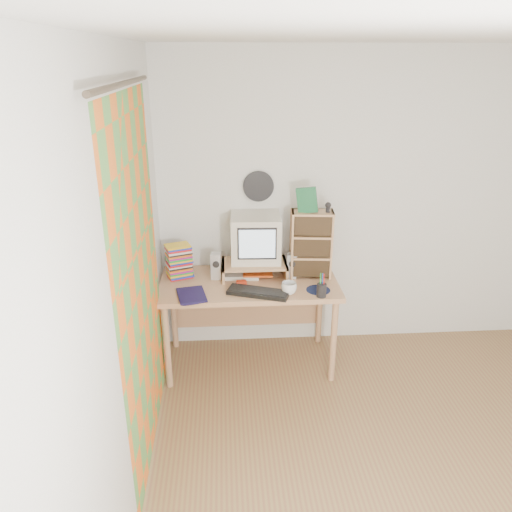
{
  "coord_description": "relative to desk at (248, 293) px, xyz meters",
  "views": [
    {
      "loc": [
        -1.21,
        -2.2,
        2.41
      ],
      "look_at": [
        -0.98,
        1.33,
        0.99
      ],
      "focal_mm": 35.0,
      "sensor_mm": 36.0,
      "label": 1
    }
  ],
  "objects": [
    {
      "name": "mousepad",
      "position": [
        0.52,
        -0.26,
        0.14
      ],
      "size": [
        0.22,
        0.22,
        0.0
      ],
      "primitive_type": "cylinder",
      "rotation": [
        0.0,
        0.0,
        -0.22
      ],
      "color": "#101C36",
      "rests_on": "desk"
    },
    {
      "name": "monitor_riser",
      "position": [
        0.05,
        0.04,
        0.23
      ],
      "size": [
        0.52,
        0.3,
        0.12
      ],
      "color": "tan",
      "rests_on": "desk"
    },
    {
      "name": "curtain",
      "position": [
        -0.68,
        -0.96,
        0.53
      ],
      "size": [
        0.0,
        2.2,
        2.2
      ],
      "primitive_type": "plane",
      "rotation": [
        1.57,
        0.0,
        1.57
      ],
      "color": "orange",
      "rests_on": "left_wall"
    },
    {
      "name": "red_box",
      "position": [
        -0.06,
        -0.14,
        0.15
      ],
      "size": [
        0.08,
        0.06,
        0.04
      ],
      "primitive_type": "cube",
      "rotation": [
        0.0,
        0.0,
        0.1
      ],
      "color": "red",
      "rests_on": "desk"
    },
    {
      "name": "mug",
      "position": [
        0.29,
        -0.3,
        0.18
      ],
      "size": [
        0.13,
        0.13,
        0.09
      ],
      "primitive_type": "imported",
      "rotation": [
        0.0,
        0.0,
        -0.09
      ],
      "color": "white",
      "rests_on": "desk"
    },
    {
      "name": "pen_cup",
      "position": [
        0.52,
        -0.37,
        0.21
      ],
      "size": [
        0.09,
        0.09,
        0.14
      ],
      "primitive_type": null,
      "rotation": [
        0.0,
        0.0,
        0.32
      ],
      "color": "black",
      "rests_on": "desk"
    },
    {
      "name": "crt_monitor",
      "position": [
        0.07,
        0.09,
        0.44
      ],
      "size": [
        0.4,
        0.4,
        0.37
      ],
      "primitive_type": "cube",
      "rotation": [
        0.0,
        0.0,
        -0.04
      ],
      "color": "beige",
      "rests_on": "monitor_riser"
    },
    {
      "name": "diary",
      "position": [
        -0.53,
        -0.32,
        0.16
      ],
      "size": [
        0.27,
        0.23,
        0.05
      ],
      "primitive_type": "imported",
      "rotation": [
        0.0,
        0.0,
        0.19
      ],
      "color": "#16113E",
      "rests_on": "desk"
    },
    {
      "name": "left_wall",
      "position": [
        -0.72,
        -1.44,
        0.63
      ],
      "size": [
        0.0,
        3.5,
        3.5
      ],
      "primitive_type": "plane",
      "rotation": [
        1.57,
        0.0,
        1.57
      ],
      "color": "silver",
      "rests_on": "floor"
    },
    {
      "name": "speaker_left",
      "position": [
        -0.26,
        0.02,
        0.24
      ],
      "size": [
        0.09,
        0.09,
        0.21
      ],
      "primitive_type": "cube",
      "rotation": [
        0.0,
        0.0,
        -0.11
      ],
      "color": "silver",
      "rests_on": "desk"
    },
    {
      "name": "game_box",
      "position": [
        0.45,
        -0.0,
        0.77
      ],
      "size": [
        0.15,
        0.08,
        0.19
      ],
      "primitive_type": "cube",
      "rotation": [
        0.0,
        0.0,
        -0.31
      ],
      "color": "#1B6039",
      "rests_on": "cd_rack"
    },
    {
      "name": "wall_disc",
      "position": [
        0.1,
        0.29,
        0.81
      ],
      "size": [
        0.25,
        0.02,
        0.25
      ],
      "primitive_type": "cylinder",
      "rotation": [
        1.57,
        0.0,
        0.0
      ],
      "color": "black",
      "rests_on": "back_wall"
    },
    {
      "name": "cd_rack",
      "position": [
        0.5,
        0.02,
        0.41
      ],
      "size": [
        0.34,
        0.21,
        0.54
      ],
      "primitive_type": "cube",
      "rotation": [
        0.0,
        0.0,
        -0.11
      ],
      "color": "tan",
      "rests_on": "desk"
    },
    {
      "name": "papers",
      "position": [
        -0.0,
        0.05,
        0.15
      ],
      "size": [
        0.28,
        0.22,
        0.04
      ],
      "primitive_type": null,
      "rotation": [
        0.0,
        0.0,
        -0.06
      ],
      "color": "silver",
      "rests_on": "desk"
    },
    {
      "name": "dvd_stack",
      "position": [
        -0.55,
        0.05,
        0.27
      ],
      "size": [
        0.22,
        0.19,
        0.27
      ],
      "primitive_type": null,
      "rotation": [
        0.0,
        0.0,
        0.35
      ],
      "color": "brown",
      "rests_on": "desk"
    },
    {
      "name": "back_wall",
      "position": [
        1.03,
        0.31,
        0.63
      ],
      "size": [
        3.5,
        0.0,
        3.5
      ],
      "primitive_type": "plane",
      "rotation": [
        1.57,
        0.0,
        0.0
      ],
      "color": "silver",
      "rests_on": "floor"
    },
    {
      "name": "keyboard",
      "position": [
        0.06,
        -0.3,
        0.15
      ],
      "size": [
        0.48,
        0.3,
        0.03
      ],
      "primitive_type": "cube",
      "rotation": [
        0.0,
        0.0,
        -0.34
      ],
      "color": "black",
      "rests_on": "desk"
    },
    {
      "name": "webcam",
      "position": [
        0.61,
        -0.01,
        0.72
      ],
      "size": [
        0.05,
        0.05,
        0.08
      ],
      "primitive_type": null,
      "rotation": [
        0.0,
        0.0,
        0.1
      ],
      "color": "black",
      "rests_on": "cd_rack"
    },
    {
      "name": "ceiling",
      "position": [
        1.03,
        -1.44,
        1.88
      ],
      "size": [
        3.5,
        3.5,
        0.0
      ],
      "primitive_type": "plane",
      "rotation": [
        3.14,
        0.0,
        0.0
      ],
      "color": "white",
      "rests_on": "back_wall"
    },
    {
      "name": "floor",
      "position": [
        1.03,
        -1.44,
        -0.62
      ],
      "size": [
        3.5,
        3.5,
        0.0
      ],
      "primitive_type": "plane",
      "color": "olive",
      "rests_on": "ground"
    },
    {
      "name": "speaker_right",
      "position": [
        0.35,
        0.0,
        0.23
      ],
      "size": [
        0.08,
        0.08,
        0.2
      ],
      "primitive_type": "cube",
      "rotation": [
        0.0,
        0.0,
        -0.08
      ],
      "color": "silver",
      "rests_on": "desk"
    },
    {
      "name": "desk",
      "position": [
        0.0,
        0.0,
        0.0
      ],
      "size": [
        1.4,
        0.7,
        0.75
      ],
      "color": "tan",
      "rests_on": "floor"
    }
  ]
}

